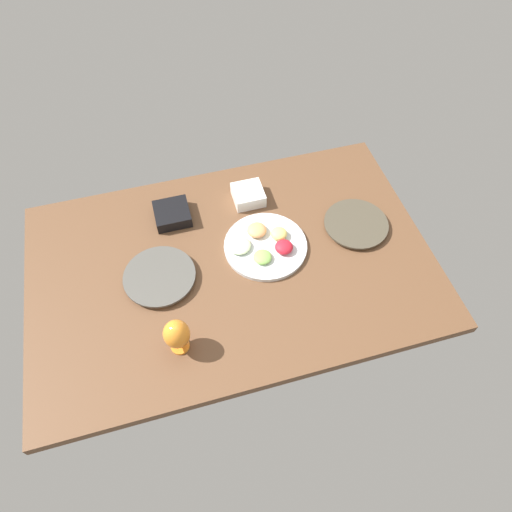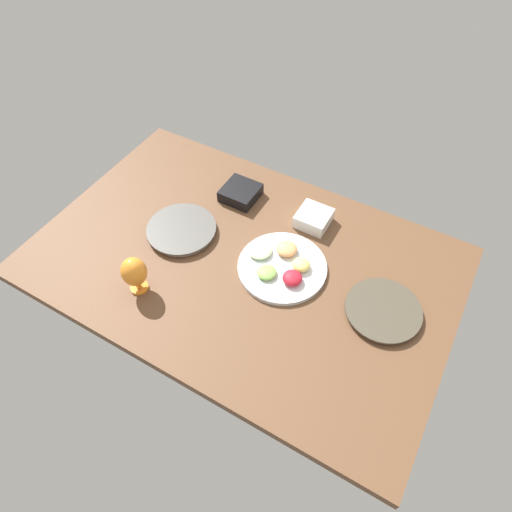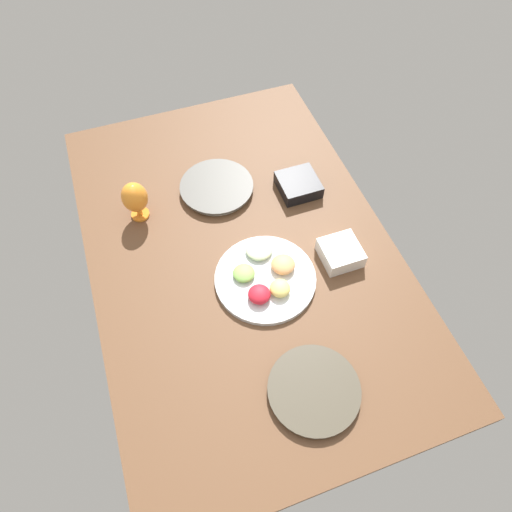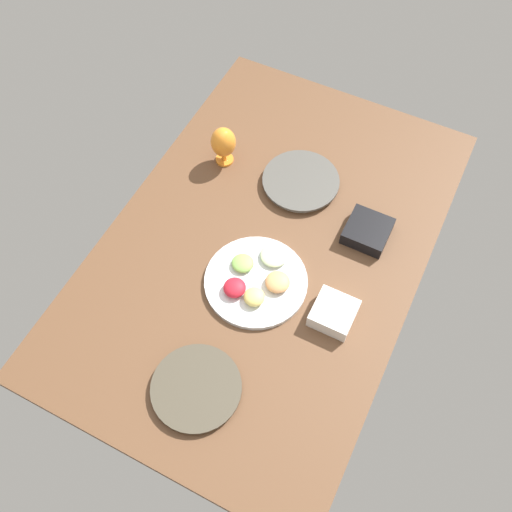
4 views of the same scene
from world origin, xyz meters
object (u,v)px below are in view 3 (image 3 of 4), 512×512
dinner_plate_right (217,187)px  fruit_platter (266,277)px  dinner_plate_left (314,390)px  hurricane_glass_orange (135,198)px  square_bowl_white (341,252)px  square_bowl_black (298,184)px

dinner_plate_right → fruit_platter: fruit_platter is taller
dinner_plate_left → hurricane_glass_orange: (81.31, 34.28, 8.33)cm
dinner_plate_left → dinner_plate_right: 83.88cm
square_bowl_white → square_bowl_black: square_bowl_white is taller
fruit_platter → square_bowl_black: (33.60, -25.62, 1.21)cm
dinner_plate_right → fruit_platter: size_ratio=0.83×
hurricane_glass_orange → square_bowl_black: hurricane_glass_orange is taller
dinner_plate_left → square_bowl_white: square_bowl_white is taller
dinner_plate_left → hurricane_glass_orange: size_ratio=1.69×
dinner_plate_right → dinner_plate_left: bearing=-177.4°
dinner_plate_left → square_bowl_black: size_ratio=1.84×
fruit_platter → dinner_plate_right: bearing=4.8°
square_bowl_white → square_bowl_black: (33.91, 1.53, -0.36)cm
dinner_plate_right → hurricane_glass_orange: 31.63cm
hurricane_glass_orange → dinner_plate_left: bearing=-157.1°
dinner_plate_left → square_bowl_white: bearing=-34.2°
hurricane_glass_orange → square_bowl_white: bearing=-124.1°
fruit_platter → square_bowl_white: bearing=-90.7°
square_bowl_white → square_bowl_black: bearing=2.6°
dinner_plate_right → square_bowl_white: (-44.01, -30.80, 1.81)cm
dinner_plate_right → hurricane_glass_orange: bearing=94.7°
hurricane_glass_orange → square_bowl_white: size_ratio=1.23×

